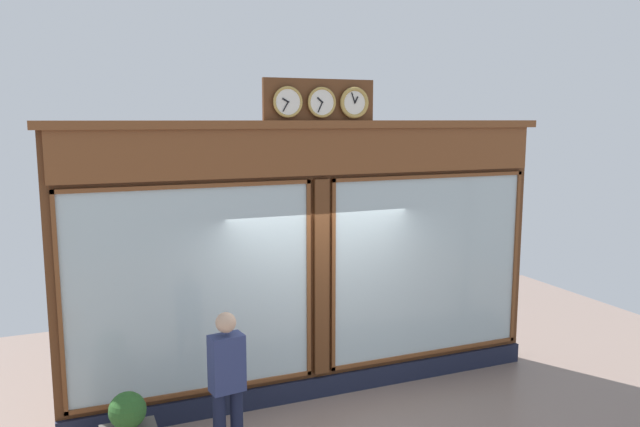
{
  "coord_description": "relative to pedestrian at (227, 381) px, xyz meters",
  "views": [
    {
      "loc": [
        3.02,
        7.28,
        3.7
      ],
      "look_at": [
        0.0,
        0.0,
        2.5
      ],
      "focal_mm": 34.72,
      "sensor_mm": 36.0,
      "label": 1
    }
  ],
  "objects": [
    {
      "name": "planter_shrub",
      "position": [
        1.03,
        -0.06,
        -0.17
      ],
      "size": [
        0.38,
        0.38,
        0.38
      ],
      "primitive_type": "sphere",
      "color": "#285623",
      "rests_on": "planter_box"
    },
    {
      "name": "shop_facade",
      "position": [
        -1.54,
        -1.24,
        0.93
      ],
      "size": [
        6.7,
        0.42,
        4.2
      ],
      "color": "#5B3319",
      "rests_on": "ground_plane"
    },
    {
      "name": "pedestrian",
      "position": [
        0.0,
        0.0,
        0.0
      ],
      "size": [
        0.39,
        0.27,
        1.69
      ],
      "color": "#191E38",
      "rests_on": "ground_plane"
    }
  ]
}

